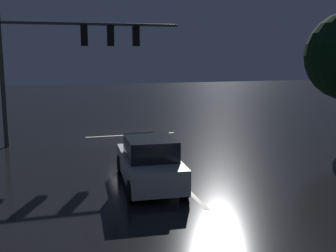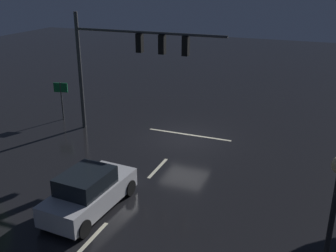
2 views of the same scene
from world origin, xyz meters
name	(u,v)px [view 1 (image 1 of 2)]	position (x,y,z in m)	size (l,w,h in m)	color
ground_plane	(133,137)	(0.00, 0.00, 0.00)	(80.00, 80.00, 0.00)	black
traffic_signal_assembly	(69,48)	(3.23, 0.55, 4.76)	(8.79, 0.47, 6.86)	#383A3D
lane_dash_far	(150,154)	(0.00, 4.00, 0.00)	(2.20, 0.16, 0.01)	beige
lane_dash_mid	(195,197)	(0.00, 10.00, 0.00)	(2.20, 0.16, 0.01)	beige
stop_bar	(131,135)	(0.00, -0.64, 0.00)	(5.00, 0.16, 0.01)	beige
car_approaching	(150,162)	(1.07, 8.33, 0.80)	(2.14, 4.46, 1.70)	#B7B7BC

